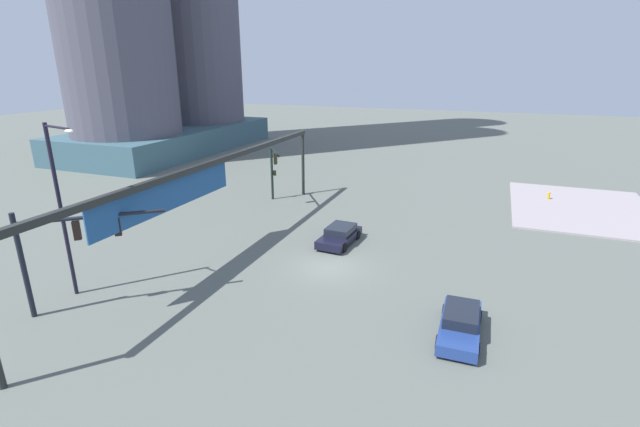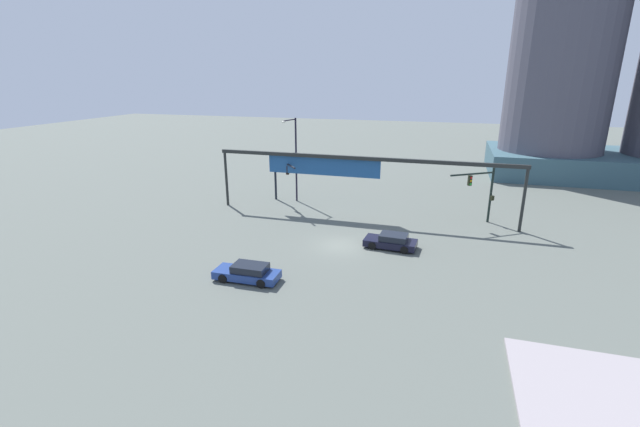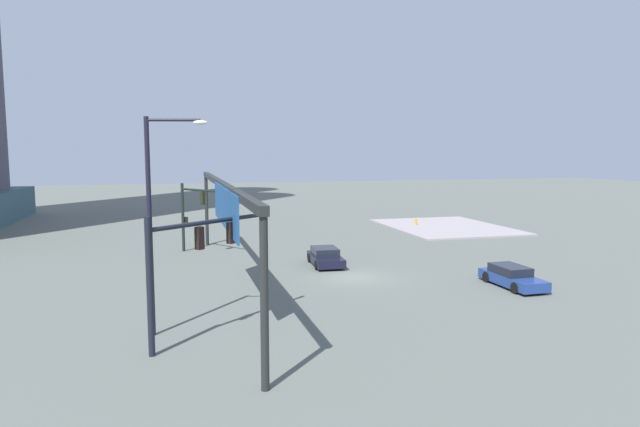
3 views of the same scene
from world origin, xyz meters
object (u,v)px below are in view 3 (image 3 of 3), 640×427
at_px(sedan_car_waiting_far, 512,277).
at_px(fire_hydrant_on_curb, 416,222).
at_px(traffic_signal_near_corner, 191,208).
at_px(traffic_signal_opposite_side, 187,253).
at_px(sedan_car_approaching, 325,257).
at_px(streetlamp_curved_arm, 156,212).

xyz_separation_m(sedan_car_waiting_far, fire_hydrant_on_curb, (25.62, -5.80, -0.09)).
bearing_deg(sedan_car_waiting_far, traffic_signal_near_corner, -133.02).
height_order(traffic_signal_opposite_side, fire_hydrant_on_curb, traffic_signal_opposite_side).
bearing_deg(traffic_signal_opposite_side, fire_hydrant_on_curb, 12.00).
bearing_deg(traffic_signal_near_corner, sedan_car_approaching, 15.73).
height_order(traffic_signal_near_corner, traffic_signal_opposite_side, traffic_signal_opposite_side).
height_order(traffic_signal_opposite_side, streetlamp_curved_arm, streetlamp_curved_arm).
distance_m(traffic_signal_near_corner, sedan_car_approaching, 11.79).
bearing_deg(traffic_signal_near_corner, streetlamp_curved_arm, -40.64).
xyz_separation_m(traffic_signal_opposite_side, streetlamp_curved_arm, (1.29, 1.20, 1.57)).
height_order(streetlamp_curved_arm, fire_hydrant_on_curb, streetlamp_curved_arm).
height_order(traffic_signal_near_corner, sedan_car_approaching, traffic_signal_near_corner).
bearing_deg(sedan_car_approaching, sedan_car_waiting_far, 49.04).
relative_size(traffic_signal_near_corner, fire_hydrant_on_curb, 7.59).
bearing_deg(traffic_signal_near_corner, traffic_signal_opposite_side, -37.01).
xyz_separation_m(traffic_signal_near_corner, sedan_car_approaching, (-7.29, -8.79, -2.95)).
relative_size(traffic_signal_near_corner, sedan_car_waiting_far, 1.17).
xyz_separation_m(traffic_signal_near_corner, sedan_car_waiting_far, (-16.01, -17.67, -2.95)).
xyz_separation_m(streetlamp_curved_arm, sedan_car_approaching, (12.31, -10.86, -4.76)).
bearing_deg(fire_hydrant_on_curb, traffic_signal_opposite_side, 141.40).
relative_size(streetlamp_curved_arm, sedan_car_approaching, 2.14).
bearing_deg(streetlamp_curved_arm, traffic_signal_near_corner, 97.38).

